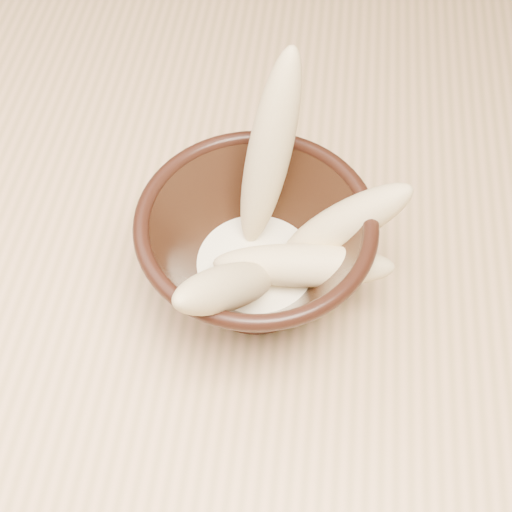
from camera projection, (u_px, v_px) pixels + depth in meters
The scene contains 7 objects.
table at pixel (510, 273), 0.68m from camera, with size 1.20×0.80×0.75m.
bowl at pixel (256, 250), 0.54m from camera, with size 0.18×0.18×0.10m.
milk_puddle at pixel (256, 267), 0.56m from camera, with size 0.10×0.10×0.01m, color #F7EAC7.
banana_upright at pixel (269, 152), 0.52m from camera, with size 0.03×0.03×0.16m, color tan.
banana_right at pixel (345, 223), 0.53m from camera, with size 0.03×0.03×0.12m, color tan.
banana_across at pixel (303, 265), 0.53m from camera, with size 0.03×0.03×0.13m, color tan.
banana_front at pixel (228, 287), 0.49m from camera, with size 0.03×0.03×0.14m, color tan.
Camera 1 is at (-0.20, -0.40, 1.25)m, focal length 50.00 mm.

